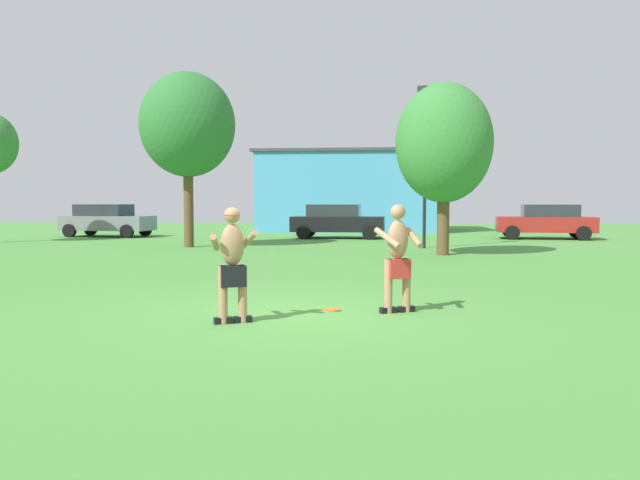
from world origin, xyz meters
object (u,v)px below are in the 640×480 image
player_with_cap (232,260)px  frisbee (332,310)px  car_black_mid_lot (337,221)px  car_gray_far_end (107,220)px  tree_behind_players (444,144)px  car_red_near_post (546,221)px  lamp_post (425,150)px  player_in_red (398,256)px  tree_right_field (188,125)px

player_with_cap → frisbee: size_ratio=5.78×
car_black_mid_lot → car_gray_far_end: 11.28m
tree_behind_players → car_red_near_post: bearing=58.6°
lamp_post → frisbee: bearing=-100.0°
player_in_red → car_red_near_post: 21.13m
lamp_post → player_in_red: bearing=-95.7°
player_in_red → tree_right_field: (-7.44, 13.30, 3.67)m
car_black_mid_lot → lamp_post: lamp_post is taller
car_red_near_post → tree_right_field: (-14.77, -6.52, 3.74)m
player_in_red → car_gray_far_end: (-13.53, 19.70, -0.06)m
car_black_mid_lot → lamp_post: bearing=-58.3°
frisbee → tree_behind_players: (2.78, 10.59, 3.55)m
car_black_mid_lot → car_red_near_post: bearing=2.3°
frisbee → tree_right_field: bearing=115.9°
player_with_cap → car_black_mid_lot: (0.10, 20.51, -0.08)m
tree_behind_players → frisbee: bearing=-104.7°
car_black_mid_lot → car_gray_far_end: bearing=178.7°
player_with_cap → car_gray_far_end: (-11.17, 20.77, -0.08)m
car_black_mid_lot → car_gray_far_end: size_ratio=0.97×
tree_right_field → frisbee: bearing=-64.1°
car_red_near_post → car_gray_far_end: size_ratio=1.00×
car_gray_far_end → lamp_post: 16.33m
player_in_red → tree_right_field: 15.67m
car_red_near_post → player_in_red: bearing=-110.3°
lamp_post → tree_right_field: tree_right_field is taller
player_in_red → car_gray_far_end: 23.90m
player_in_red → tree_right_field: size_ratio=0.26×
player_with_cap → car_red_near_post: size_ratio=0.37×
car_red_near_post → lamp_post: size_ratio=0.76×
tree_behind_players → car_gray_far_end: bearing=149.4°
tree_behind_players → lamp_post: bearing=97.6°
lamp_post → tree_right_field: size_ratio=0.90×
car_red_near_post → tree_right_field: tree_right_field is taller
player_with_cap → car_black_mid_lot: player_with_cap is taller
car_red_near_post → tree_right_field: 16.58m
car_gray_far_end → tree_behind_players: bearing=-30.6°
frisbee → car_black_mid_lot: (-1.22, 19.37, 0.81)m
frisbee → tree_behind_players: bearing=75.3°
car_black_mid_lot → tree_behind_players: (4.01, -8.78, 2.74)m
car_black_mid_lot → tree_behind_players: tree_behind_players is taller
frisbee → car_black_mid_lot: size_ratio=0.07×
lamp_post → player_with_cap: bearing=-104.2°
frisbee → player_in_red: bearing=-4.1°
tree_right_field → car_gray_far_end: bearing=133.5°
car_gray_far_end → tree_behind_players: size_ratio=0.81×
car_red_near_post → tree_behind_players: 11.07m
car_red_near_post → car_gray_far_end: bearing=-179.7°
car_red_near_post → car_black_mid_lot: size_ratio=1.03×
player_with_cap → car_red_near_post: 23.02m
player_with_cap → car_red_near_post: player_with_cap is taller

